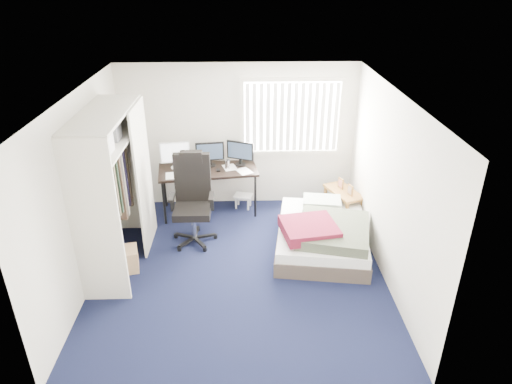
{
  "coord_description": "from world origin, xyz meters",
  "views": [
    {
      "loc": [
        0.07,
        -5.35,
        3.86
      ],
      "look_at": [
        0.25,
        0.4,
        1.02
      ],
      "focal_mm": 32.0,
      "sensor_mm": 36.0,
      "label": 1
    }
  ],
  "objects_px": {
    "nightstand": "(344,194)",
    "bed": "(322,234)",
    "office_chair": "(193,208)",
    "desk": "(208,167)"
  },
  "relations": [
    {
      "from": "office_chair",
      "to": "nightstand",
      "type": "height_order",
      "value": "office_chair"
    },
    {
      "from": "office_chair",
      "to": "nightstand",
      "type": "distance_m",
      "value": 2.52
    },
    {
      "from": "office_chair",
      "to": "bed",
      "type": "height_order",
      "value": "office_chair"
    },
    {
      "from": "desk",
      "to": "nightstand",
      "type": "bearing_deg",
      "value": -8.41
    },
    {
      "from": "desk",
      "to": "office_chair",
      "type": "xyz_separation_m",
      "value": [
        -0.18,
        -0.92,
        -0.29
      ]
    },
    {
      "from": "nightstand",
      "to": "office_chair",
      "type": "bearing_deg",
      "value": -166.64
    },
    {
      "from": "desk",
      "to": "office_chair",
      "type": "distance_m",
      "value": 0.98
    },
    {
      "from": "desk",
      "to": "bed",
      "type": "height_order",
      "value": "desk"
    },
    {
      "from": "nightstand",
      "to": "bed",
      "type": "relative_size",
      "value": 0.43
    },
    {
      "from": "nightstand",
      "to": "bed",
      "type": "xyz_separation_m",
      "value": [
        -0.5,
        -0.93,
        -0.19
      ]
    }
  ]
}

